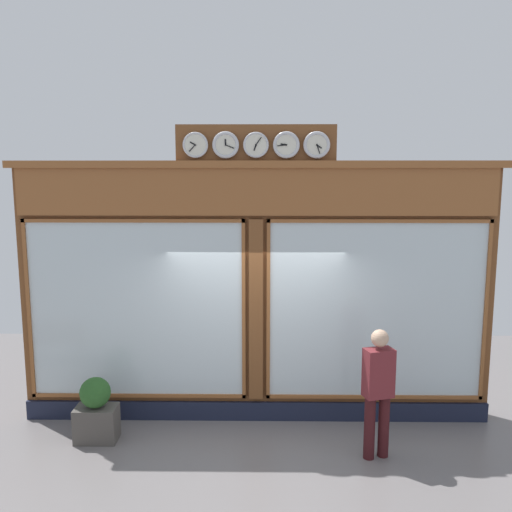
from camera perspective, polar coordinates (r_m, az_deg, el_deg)
name	(u,v)px	position (r m, az deg, el deg)	size (l,w,h in m)	color
shop_facade	(256,291)	(7.99, 0.01, -3.62)	(6.89, 0.42, 4.25)	brown
pedestrian	(378,388)	(7.30, 12.47, -13.15)	(0.41, 0.31, 1.69)	#3A1316
planter_box	(97,424)	(8.12, -16.11, -16.28)	(0.56, 0.36, 0.48)	#4C4742
planter_shrub	(95,393)	(7.94, -16.26, -13.37)	(0.41, 0.41, 0.41)	#285623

